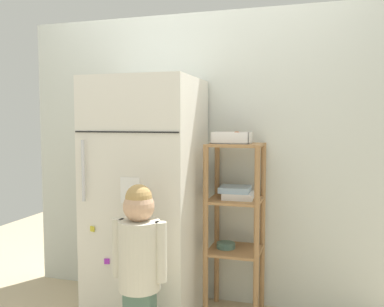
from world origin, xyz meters
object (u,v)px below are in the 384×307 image
at_px(child_standing, 139,254).
at_px(fruit_bin, 232,138).
at_px(pantry_shelf_unit, 235,211).
at_px(refrigerator, 147,198).

bearing_deg(child_standing, fruit_bin, 59.56).
bearing_deg(pantry_shelf_unit, refrigerator, -166.26).
height_order(refrigerator, pantry_shelf_unit, refrigerator).
distance_m(refrigerator, fruit_bin, 0.71).
height_order(pantry_shelf_unit, fruit_bin, fruit_bin).
distance_m(pantry_shelf_unit, fruit_bin, 0.49).
relative_size(child_standing, pantry_shelf_unit, 0.84).
distance_m(child_standing, fruit_bin, 0.98).
bearing_deg(fruit_bin, child_standing, -120.44).
xyz_separation_m(pantry_shelf_unit, fruit_bin, (-0.02, -0.02, 0.49)).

